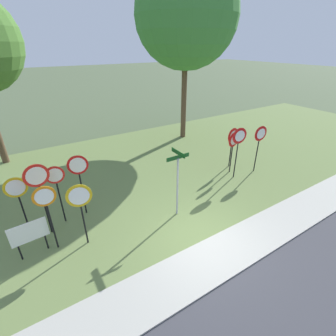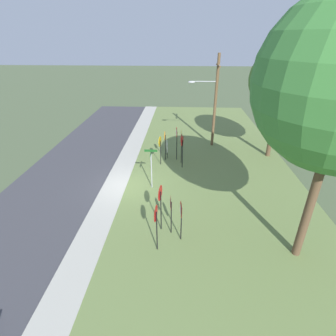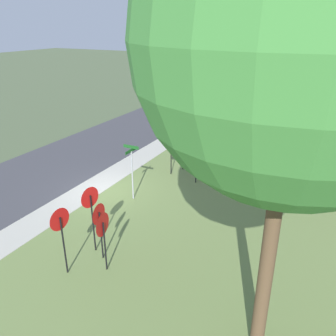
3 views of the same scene
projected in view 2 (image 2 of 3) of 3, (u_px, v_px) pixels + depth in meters
ground_plane at (126, 186)px, 17.36m from camera, size 160.00×160.00×0.00m
road_asphalt at (57, 184)px, 17.59m from camera, size 44.00×6.40×0.01m
sidewalk_strip at (115, 186)px, 17.39m from camera, size 44.00×1.60×0.06m
grass_median at (216, 189)px, 17.06m from camera, size 44.00×12.00×0.04m
stop_sign_near_left at (160, 144)px, 19.50m from camera, size 0.78×0.15×2.32m
stop_sign_near_right at (165, 140)px, 20.28m from camera, size 0.68×0.09×2.40m
stop_sign_far_left at (177, 136)px, 20.14m from camera, size 0.79×0.12×2.74m
stop_sign_far_center at (182, 145)px, 18.97m from camera, size 0.74×0.17×2.55m
stop_sign_far_right at (181, 143)px, 19.78m from camera, size 0.66×0.11×2.37m
stop_sign_center_tall at (181, 138)px, 20.87m from camera, size 0.72×0.09×2.29m
yield_sign_near_left at (160, 197)px, 12.57m from camera, size 0.78×0.18×2.62m
yield_sign_near_right at (171, 206)px, 12.49m from camera, size 0.77×0.12×2.20m
yield_sign_far_left at (156, 218)px, 11.35m from camera, size 0.78×0.13×2.48m
yield_sign_far_right at (181, 212)px, 12.06m from camera, size 0.81×0.13×2.20m
street_name_post at (151, 165)px, 16.44m from camera, size 0.96×0.82×2.74m
utility_pole at (213, 98)px, 21.97m from camera, size 2.10×2.52×7.86m
notice_board at (167, 147)px, 21.27m from camera, size 1.10×0.13×1.25m
oak_tree_left at (282, 80)px, 18.97m from camera, size 4.82×4.82×8.58m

